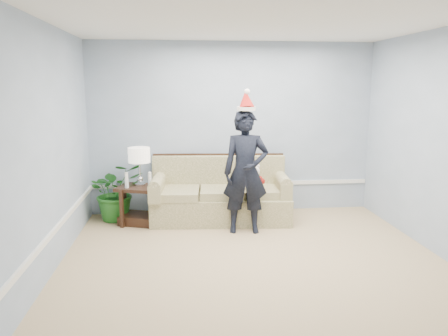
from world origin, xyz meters
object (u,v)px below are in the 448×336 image
sofa (220,197)px  teddy_bear (254,181)px  man (246,172)px  side_table (140,209)px  table_lamp (139,157)px  houseplant (116,191)px

sofa → teddy_bear: bearing=-21.9°
sofa → man: bearing=-60.6°
man → teddy_bear: (0.19, 0.38, -0.21)m
side_table → teddy_bear: bearing=-4.9°
side_table → man: (1.51, -0.53, 0.63)m
teddy_bear → table_lamp: bearing=164.3°
houseplant → man: (1.87, -0.75, 0.41)m
houseplant → man: man is taller
man → houseplant: bearing=162.6°
side_table → teddy_bear: 1.76m
sofa → houseplant: 1.59m
side_table → houseplant: 0.48m
table_lamp → man: man is taller
houseplant → man: size_ratio=0.52×
sofa → houseplant: size_ratio=2.39×
side_table → table_lamp: (0.02, 0.04, 0.78)m
table_lamp → houseplant: (-0.38, 0.18, -0.56)m
man → teddy_bear: bearing=67.9°
houseplant → teddy_bear: (2.06, -0.36, 0.20)m
man → side_table: bearing=165.0°
sofa → side_table: bearing=-171.6°
table_lamp → man: 1.60m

